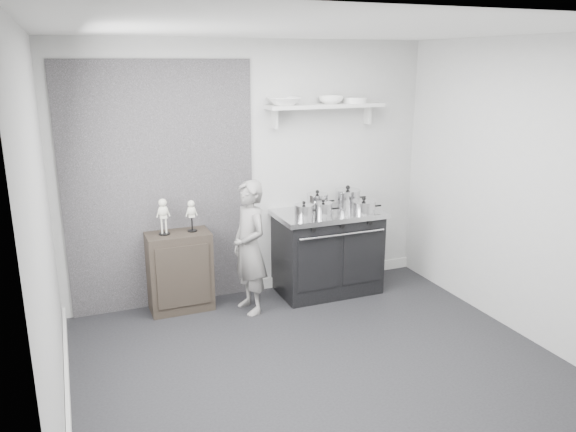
{
  "coord_description": "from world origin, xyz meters",
  "views": [
    {
      "loc": [
        -1.82,
        -3.77,
        2.49
      ],
      "look_at": [
        0.08,
        0.95,
        1.07
      ],
      "focal_mm": 35.0,
      "sensor_mm": 36.0,
      "label": 1
    }
  ],
  "objects": [
    {
      "name": "bowl_small",
      "position": [
        0.86,
        1.67,
        2.08
      ],
      "size": [
        0.26,
        0.26,
        0.08
      ],
      "primitive_type": "imported",
      "color": "white",
      "rests_on": "wall_shelf"
    },
    {
      "name": "pot_front_center",
      "position": [
        0.63,
        1.34,
        0.99
      ],
      "size": [
        0.28,
        0.2,
        0.17
      ],
      "color": "silver",
      "rests_on": "stove"
    },
    {
      "name": "ground",
      "position": [
        0.0,
        0.0,
        0.0
      ],
      "size": [
        4.0,
        4.0,
        0.0
      ],
      "primitive_type": "plane",
      "color": "black",
      "rests_on": "ground"
    },
    {
      "name": "stove",
      "position": [
        0.76,
        1.48,
        0.46
      ],
      "size": [
        1.14,
        0.71,
        0.92
      ],
      "color": "black",
      "rests_on": "ground"
    },
    {
      "name": "side_cabinet",
      "position": [
        -0.85,
        1.61,
        0.41
      ],
      "size": [
        0.63,
        0.37,
        0.82
      ],
      "primitive_type": "cube",
      "color": "black",
      "rests_on": "ground"
    },
    {
      "name": "bowl_large",
      "position": [
        0.32,
        1.67,
        2.08
      ],
      "size": [
        0.33,
        0.33,
        0.08
      ],
      "primitive_type": "imported",
      "color": "white",
      "rests_on": "wall_shelf"
    },
    {
      "name": "pot_front_left",
      "position": [
        0.42,
        1.35,
        0.99
      ],
      "size": [
        0.29,
        0.2,
        0.17
      ],
      "color": "silver",
      "rests_on": "stove"
    },
    {
      "name": "plate_stack",
      "position": [
        1.15,
        1.67,
        2.07
      ],
      "size": [
        0.26,
        0.26,
        0.06
      ],
      "primitive_type": "cylinder",
      "color": "white",
      "rests_on": "wall_shelf"
    },
    {
      "name": "skeleton_torso",
      "position": [
        -0.7,
        1.61,
        1.0
      ],
      "size": [
        0.1,
        0.07,
        0.37
      ],
      "primitive_type": null,
      "color": "beige",
      "rests_on": "side_cabinet"
    },
    {
      "name": "wall_shelf",
      "position": [
        0.8,
        1.68,
        2.01
      ],
      "size": [
        1.3,
        0.26,
        0.24
      ],
      "color": "silver",
      "rests_on": "room_shell"
    },
    {
      "name": "skeleton_full",
      "position": [
        -0.98,
        1.61,
        1.03
      ],
      "size": [
        0.12,
        0.08,
        0.42
      ],
      "primitive_type": null,
      "color": "beige",
      "rests_on": "side_cabinet"
    },
    {
      "name": "child",
      "position": [
        -0.19,
        1.3,
        0.68
      ],
      "size": [
        0.41,
        0.55,
        1.36
      ],
      "primitive_type": "imported",
      "rotation": [
        0.0,
        0.0,
        -1.4
      ],
      "color": "slate",
      "rests_on": "ground"
    },
    {
      "name": "pot_front_right",
      "position": [
        1.08,
        1.28,
        0.98
      ],
      "size": [
        0.34,
        0.25,
        0.17
      ],
      "color": "silver",
      "rests_on": "stove"
    },
    {
      "name": "room_shell",
      "position": [
        -0.09,
        0.15,
        1.64
      ],
      "size": [
        4.02,
        3.62,
        2.71
      ],
      "color": "#AAAAA7",
      "rests_on": "ground"
    },
    {
      "name": "pot_back_left",
      "position": [
        0.68,
        1.58,
        1.01
      ],
      "size": [
        0.32,
        0.24,
        0.22
      ],
      "color": "silver",
      "rests_on": "stove"
    },
    {
      "name": "pot_back_right",
      "position": [
        1.05,
        1.58,
        1.01
      ],
      "size": [
        0.37,
        0.28,
        0.24
      ],
      "color": "silver",
      "rests_on": "stove"
    }
  ]
}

